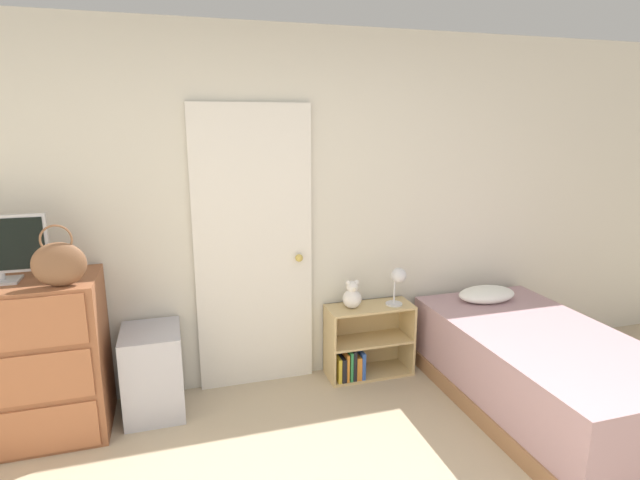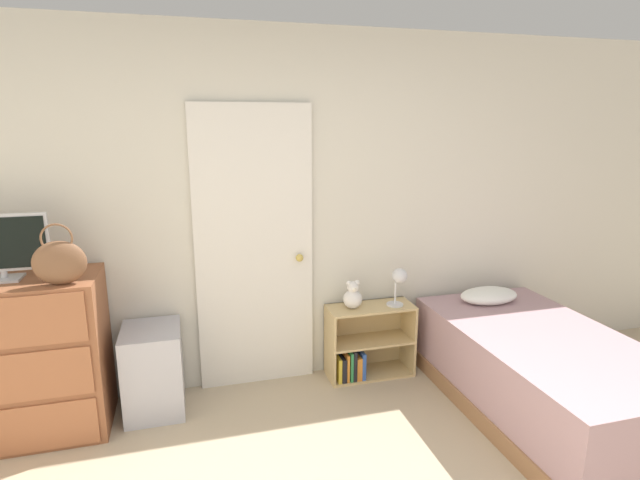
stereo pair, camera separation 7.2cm
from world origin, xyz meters
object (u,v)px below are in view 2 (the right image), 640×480
bed (542,373)px  bookshelf (363,347)px  storage_bin (153,370)px  desk_lamp (399,279)px  dresser (17,359)px  teddy_bear (353,296)px  handbag (59,262)px  tv (0,246)px

bed → bookshelf: bearing=141.5°
storage_bin → desk_lamp: desk_lamp is taller
dresser → storage_bin: (0.77, 0.05, -0.21)m
dresser → teddy_bear: bearing=3.4°
storage_bin → teddy_bear: 1.47m
teddy_bear → desk_lamp: (0.35, -0.04, 0.11)m
dresser → storage_bin: 0.80m
storage_bin → bed: (2.50, -0.70, -0.02)m
handbag → desk_lamp: size_ratio=1.22×
tv → bookshelf: bearing=3.2°
dresser → bed: bearing=-11.1°
dresser → tv: 0.71m
bookshelf → bed: bearing=-38.5°
bookshelf → bed: size_ratio=0.36×
storage_bin → bookshelf: (1.52, 0.09, -0.06)m
storage_bin → tv: bearing=-177.0°
desk_lamp → dresser: bearing=-178.0°
handbag → storage_bin: handbag is taller
bookshelf → storage_bin: bearing=-176.7°
dresser → bed: 3.35m
tv → desk_lamp: (2.55, 0.08, -0.44)m
handbag → dresser: bearing=153.2°
desk_lamp → storage_bin: bearing=-178.8°
handbag → teddy_bear: (1.86, 0.30, -0.49)m
tv → bookshelf: 2.50m
dresser → bookshelf: 2.31m
dresser → bed: size_ratio=0.55×
handbag → bookshelf: 2.18m
storage_bin → bookshelf: 1.52m
bookshelf → teddy_bear: bearing=-174.9°
tv → handbag: size_ratio=1.48×
storage_bin → bed: bed is taller
tv → storage_bin: (0.78, 0.04, -0.92)m
tv → bed: 3.47m
handbag → storage_bin: (0.43, 0.22, -0.84)m
dresser → teddy_bear: (2.20, 0.13, 0.15)m
dresser → desk_lamp: 2.57m
storage_bin → handbag: bearing=-152.8°
handbag → bookshelf: (1.95, 0.31, -0.91)m
handbag → teddy_bear: 1.95m
dresser → tv: size_ratio=1.91×
teddy_bear → bookshelf: bearing=5.1°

